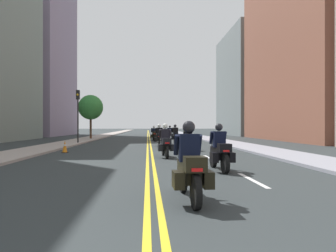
% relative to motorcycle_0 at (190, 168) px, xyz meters
% --- Properties ---
extents(ground_plane, '(264.00, 264.00, 0.00)m').
position_rel_motorcycle_0_xyz_m(ground_plane, '(-0.74, 42.31, -0.67)').
color(ground_plane, '#2A3032').
extents(sidewalk_left, '(2.65, 144.00, 0.12)m').
position_rel_motorcycle_0_xyz_m(sidewalk_left, '(-7.73, 42.31, -0.61)').
color(sidewalk_left, '#9D928A').
rests_on(sidewalk_left, ground).
extents(sidewalk_right, '(2.65, 144.00, 0.12)m').
position_rel_motorcycle_0_xyz_m(sidewalk_right, '(6.25, 42.31, -0.61)').
color(sidewalk_right, gray).
rests_on(sidewalk_right, ground).
extents(centreline_yellow_inner, '(0.12, 132.00, 0.01)m').
position_rel_motorcycle_0_xyz_m(centreline_yellow_inner, '(-0.86, 42.31, -0.66)').
color(centreline_yellow_inner, yellow).
rests_on(centreline_yellow_inner, ground).
extents(centreline_yellow_outer, '(0.12, 132.00, 0.01)m').
position_rel_motorcycle_0_xyz_m(centreline_yellow_outer, '(-0.62, 42.31, -0.66)').
color(centreline_yellow_outer, yellow).
rests_on(centreline_yellow_outer, ground).
extents(lane_dashes_white, '(0.14, 56.40, 0.01)m').
position_rel_motorcycle_0_xyz_m(lane_dashes_white, '(2.10, 23.31, -0.66)').
color(lane_dashes_white, silver).
rests_on(lane_dashes_white, ground).
extents(building_right_1, '(9.53, 19.31, 25.00)m').
position_rel_motorcycle_0_xyz_m(building_right_1, '(17.31, 25.81, 11.83)').
color(building_right_1, brown).
rests_on(building_right_1, ground).
extents(building_left_2, '(7.06, 15.94, 26.86)m').
position_rel_motorcycle_0_xyz_m(building_left_2, '(-17.56, 43.93, 12.77)').
color(building_left_2, gray).
rests_on(building_left_2, ground).
extents(building_right_2, '(9.26, 15.86, 17.35)m').
position_rel_motorcycle_0_xyz_m(building_right_2, '(17.18, 45.03, 8.01)').
color(building_right_2, slate).
rests_on(building_right_2, ground).
extents(motorcycle_0, '(0.78, 2.13, 1.63)m').
position_rel_motorcycle_0_xyz_m(motorcycle_0, '(0.00, 0.00, 0.00)').
color(motorcycle_0, black).
rests_on(motorcycle_0, ground).
extents(motorcycle_1, '(0.78, 2.14, 1.62)m').
position_rel_motorcycle_0_xyz_m(motorcycle_1, '(1.60, 4.12, -0.02)').
color(motorcycle_1, black).
rests_on(motorcycle_1, ground).
extents(motorcycle_2, '(0.78, 2.24, 1.66)m').
position_rel_motorcycle_0_xyz_m(motorcycle_2, '(0.01, 8.70, 0.01)').
color(motorcycle_2, black).
rests_on(motorcycle_2, ground).
extents(motorcycle_3, '(0.76, 2.14, 1.64)m').
position_rel_motorcycle_0_xyz_m(motorcycle_3, '(1.68, 12.78, 0.01)').
color(motorcycle_3, black).
rests_on(motorcycle_3, ground).
extents(motorcycle_4, '(0.77, 2.28, 1.68)m').
position_rel_motorcycle_0_xyz_m(motorcycle_4, '(0.03, 17.27, 0.02)').
color(motorcycle_4, black).
rests_on(motorcycle_4, ground).
extents(motorcycle_5, '(0.76, 2.27, 1.68)m').
position_rel_motorcycle_0_xyz_m(motorcycle_5, '(1.60, 21.00, 0.01)').
color(motorcycle_5, black).
rests_on(motorcycle_5, ground).
extents(motorcycle_6, '(0.78, 2.21, 1.58)m').
position_rel_motorcycle_0_xyz_m(motorcycle_6, '(-0.20, 25.61, -0.02)').
color(motorcycle_6, black).
rests_on(motorcycle_6, ground).
extents(motorcycle_7, '(0.78, 2.24, 1.60)m').
position_rel_motorcycle_0_xyz_m(motorcycle_7, '(1.71, 29.12, -0.02)').
color(motorcycle_7, black).
rests_on(motorcycle_7, ground).
extents(traffic_cone_0, '(0.35, 0.35, 0.69)m').
position_rel_motorcycle_0_xyz_m(traffic_cone_0, '(-5.58, 11.65, -0.32)').
color(traffic_cone_0, black).
rests_on(traffic_cone_0, ground).
extents(traffic_light_near, '(0.28, 0.38, 4.60)m').
position_rel_motorcycle_0_xyz_m(traffic_light_near, '(-6.81, 20.36, 2.52)').
color(traffic_light_near, black).
rests_on(traffic_light_near, ground).
extents(street_tree_0, '(2.81, 2.81, 5.08)m').
position_rel_motorcycle_0_xyz_m(street_tree_0, '(-7.34, 29.08, 2.99)').
color(street_tree_0, '#4E3525').
rests_on(street_tree_0, ground).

